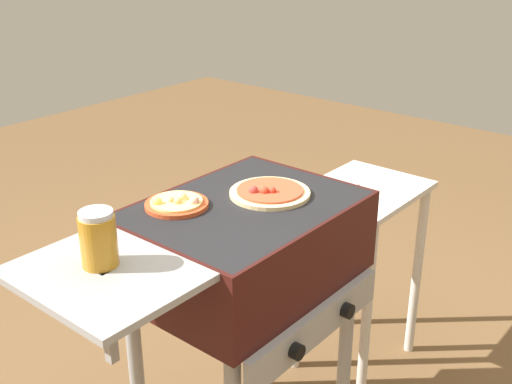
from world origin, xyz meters
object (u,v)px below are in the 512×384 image
at_px(grill, 243,253).
at_px(prep_table, 361,239).
at_px(pizza_cheese, 177,203).
at_px(pizza_pepperoni, 269,192).
at_px(sauce_jar, 98,239).
at_px(topping_bowl_near, 343,187).

distance_m(grill, prep_table, 0.71).
xyz_separation_m(pizza_cheese, pizza_pepperoni, (0.22, -0.14, -0.00)).
distance_m(pizza_cheese, pizza_pepperoni, 0.27).
bearing_deg(pizza_cheese, sauce_jar, -163.21).
xyz_separation_m(sauce_jar, prep_table, (1.12, -0.03, -0.43)).
bearing_deg(grill, pizza_cheese, 130.94).
distance_m(grill, pizza_cheese, 0.24).
height_order(pizza_cheese, prep_table, pizza_cheese).
height_order(grill, pizza_cheese, pizza_cheese).
distance_m(pizza_cheese, topping_bowl_near, 0.72).
relative_size(pizza_cheese, sauce_jar, 1.31).
distance_m(pizza_cheese, sauce_jar, 0.35).
xyz_separation_m(grill, topping_bowl_near, (0.58, 0.04, 0.01)).
height_order(grill, topping_bowl_near, grill).
xyz_separation_m(pizza_pepperoni, prep_table, (0.57, 0.01, -0.38)).
relative_size(pizza_pepperoni, sauce_jar, 1.73).
xyz_separation_m(pizza_cheese, prep_table, (0.79, -0.13, -0.38)).
relative_size(grill, prep_table, 1.29).
bearing_deg(sauce_jar, prep_table, -1.53).
bearing_deg(grill, prep_table, 0.37).
bearing_deg(topping_bowl_near, prep_table, -20.33).
relative_size(grill, pizza_pepperoni, 4.18).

